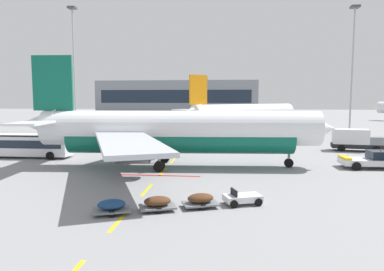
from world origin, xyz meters
The scene contains 11 objects.
ground centered at (40.00, 40.00, 0.00)m, with size 400.00×400.00×0.00m, color gray.
apron_paint_markings centered at (18.00, 39.14, 0.00)m, with size 8.00×98.63×0.01m.
airliner_foreground centered at (18.84, 26.68, 3.95)m, with size 34.80×34.56×12.20m.
pushback_tug centered at (40.21, 28.04, 0.90)m, with size 6.06×3.31×2.08m.
airliner_far_center centered at (28.37, 70.52, 4.00)m, with size 30.11×29.12×12.36m.
apron_shuttle_bus centered at (-1.27, 30.86, 1.75)m, with size 12.04×3.07×3.00m.
ground_power_truck centered at (42.97, 41.01, 1.65)m, with size 7.30×3.52×3.14m.
baggage_train centered at (21.41, 11.80, 0.53)m, with size 11.41×5.33×1.14m.
apron_light_mast_near centered at (-12.01, 70.37, 17.69)m, with size 1.80×1.80×28.97m.
apron_light_mast_far centered at (51.69, 70.16, 16.90)m, with size 1.80×1.80×27.51m.
terminal_satellite centered at (1.66, 150.90, 7.75)m, with size 71.36×22.15×17.06m.
Camera 1 is at (24.62, -11.35, 7.50)m, focal length 32.93 mm.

